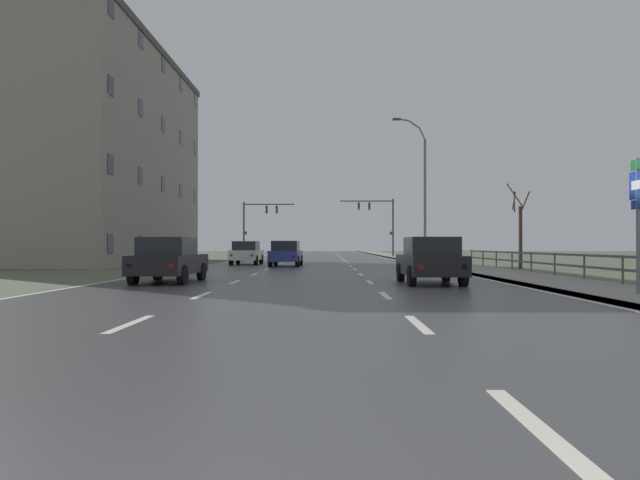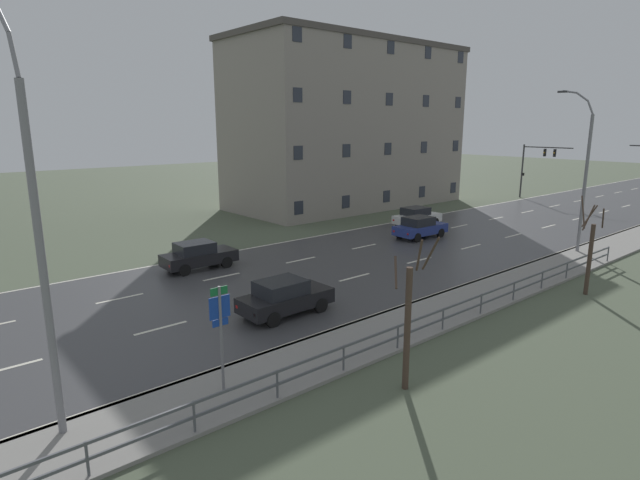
{
  "view_description": "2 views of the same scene",
  "coord_description": "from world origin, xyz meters",
  "px_view_note": "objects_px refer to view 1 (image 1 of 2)",
  "views": [
    {
      "loc": [
        0.86,
        -2.06,
        1.3
      ],
      "look_at": [
        0.18,
        54.17,
        1.81
      ],
      "focal_mm": 32.87,
      "sensor_mm": 36.0,
      "label": 1
    },
    {
      "loc": [
        21.08,
        5.31,
        8.0
      ],
      "look_at": [
        0.0,
        23.14,
        1.73
      ],
      "focal_mm": 28.61,
      "sensor_mm": 36.0,
      "label": 2
    }
  ],
  "objects_px": {
    "traffic_signal_right": "(380,217)",
    "car_distant": "(286,253)",
    "car_far_right": "(169,260)",
    "brick_building": "(90,156)",
    "car_far_left": "(430,260)",
    "traffic_signal_left": "(257,219)",
    "street_lamp_midground": "(423,192)",
    "highway_sign": "(638,209)",
    "car_near_right": "(247,253)"
  },
  "relations": [
    {
      "from": "traffic_signal_right",
      "to": "car_distant",
      "type": "bearing_deg",
      "value": -107.2
    },
    {
      "from": "car_far_right",
      "to": "brick_building",
      "type": "height_order",
      "value": "brick_building"
    },
    {
      "from": "traffic_signal_right",
      "to": "brick_building",
      "type": "height_order",
      "value": "brick_building"
    },
    {
      "from": "car_far_left",
      "to": "brick_building",
      "type": "height_order",
      "value": "brick_building"
    },
    {
      "from": "traffic_signal_right",
      "to": "traffic_signal_left",
      "type": "distance_m",
      "value": 13.09
    },
    {
      "from": "street_lamp_midground",
      "to": "car_far_right",
      "type": "bearing_deg",
      "value": -120.79
    },
    {
      "from": "car_far_right",
      "to": "car_far_left",
      "type": "height_order",
      "value": "same"
    },
    {
      "from": "highway_sign",
      "to": "traffic_signal_left",
      "type": "relative_size",
      "value": 0.58
    },
    {
      "from": "traffic_signal_left",
      "to": "highway_sign",
      "type": "bearing_deg",
      "value": -72.42
    },
    {
      "from": "car_distant",
      "to": "car_far_left",
      "type": "bearing_deg",
      "value": -67.93
    },
    {
      "from": "traffic_signal_right",
      "to": "car_far_left",
      "type": "relative_size",
      "value": 1.53
    },
    {
      "from": "highway_sign",
      "to": "car_near_right",
      "type": "relative_size",
      "value": 0.82
    },
    {
      "from": "highway_sign",
      "to": "car_near_right",
      "type": "xyz_separation_m",
      "value": [
        -12.94,
        24.96,
        -1.38
      ]
    },
    {
      "from": "street_lamp_midground",
      "to": "highway_sign",
      "type": "xyz_separation_m",
      "value": [
        0.94,
        -26.05,
        -2.77
      ]
    },
    {
      "from": "car_near_right",
      "to": "car_far_left",
      "type": "height_order",
      "value": "same"
    },
    {
      "from": "brick_building",
      "to": "street_lamp_midground",
      "type": "bearing_deg",
      "value": -6.18
    },
    {
      "from": "brick_building",
      "to": "car_far_left",
      "type": "bearing_deg",
      "value": -48.05
    },
    {
      "from": "traffic_signal_right",
      "to": "car_far_left",
      "type": "height_order",
      "value": "traffic_signal_right"
    },
    {
      "from": "highway_sign",
      "to": "brick_building",
      "type": "xyz_separation_m",
      "value": [
        -25.05,
        28.66,
        5.7
      ]
    },
    {
      "from": "car_far_right",
      "to": "traffic_signal_left",
      "type": "bearing_deg",
      "value": 94.23
    },
    {
      "from": "traffic_signal_left",
      "to": "brick_building",
      "type": "xyz_separation_m",
      "value": [
        -10.13,
        -18.47,
        3.81
      ]
    },
    {
      "from": "car_distant",
      "to": "brick_building",
      "type": "relative_size",
      "value": 0.17
    },
    {
      "from": "street_lamp_midground",
      "to": "brick_building",
      "type": "distance_m",
      "value": 24.43
    },
    {
      "from": "traffic_signal_right",
      "to": "car_far_right",
      "type": "height_order",
      "value": "traffic_signal_right"
    },
    {
      "from": "car_far_right",
      "to": "car_far_left",
      "type": "bearing_deg",
      "value": -1.71
    },
    {
      "from": "traffic_signal_left",
      "to": "brick_building",
      "type": "bearing_deg",
      "value": -118.73
    },
    {
      "from": "street_lamp_midground",
      "to": "car_far_right",
      "type": "distance_m",
      "value": 23.9
    },
    {
      "from": "highway_sign",
      "to": "car_near_right",
      "type": "distance_m",
      "value": 28.15
    },
    {
      "from": "car_far_right",
      "to": "car_distant",
      "type": "xyz_separation_m",
      "value": [
        2.92,
        15.95,
        0.0
      ]
    },
    {
      "from": "car_distant",
      "to": "brick_building",
      "type": "distance_m",
      "value": 17.94
    },
    {
      "from": "street_lamp_midground",
      "to": "traffic_signal_left",
      "type": "relative_size",
      "value": 1.72
    },
    {
      "from": "traffic_signal_right",
      "to": "car_distant",
      "type": "relative_size",
      "value": 1.51
    },
    {
      "from": "car_distant",
      "to": "car_near_right",
      "type": "bearing_deg",
      "value": 134.19
    },
    {
      "from": "highway_sign",
      "to": "traffic_signal_left",
      "type": "xyz_separation_m",
      "value": [
        -14.93,
        47.13,
        1.88
      ]
    },
    {
      "from": "car_near_right",
      "to": "car_distant",
      "type": "distance_m",
      "value": 4.29
    },
    {
      "from": "car_far_right",
      "to": "car_near_right",
      "type": "distance_m",
      "value": 19.13
    },
    {
      "from": "street_lamp_midground",
      "to": "traffic_signal_right",
      "type": "relative_size",
      "value": 1.61
    },
    {
      "from": "car_distant",
      "to": "highway_sign",
      "type": "bearing_deg",
      "value": -63.11
    },
    {
      "from": "traffic_signal_right",
      "to": "car_distant",
      "type": "xyz_separation_m",
      "value": [
        -8.18,
        -26.42,
        -3.54
      ]
    },
    {
      "from": "traffic_signal_right",
      "to": "traffic_signal_left",
      "type": "xyz_separation_m",
      "value": [
        -13.04,
        -1.07,
        -0.28
      ]
    },
    {
      "from": "highway_sign",
      "to": "brick_building",
      "type": "relative_size",
      "value": 0.14
    },
    {
      "from": "car_near_right",
      "to": "brick_building",
      "type": "height_order",
      "value": "brick_building"
    },
    {
      "from": "highway_sign",
      "to": "traffic_signal_right",
      "type": "bearing_deg",
      "value": 92.25
    },
    {
      "from": "traffic_signal_left",
      "to": "car_near_right",
      "type": "distance_m",
      "value": 22.5
    },
    {
      "from": "street_lamp_midground",
      "to": "car_far_left",
      "type": "distance_m",
      "value": 21.37
    },
    {
      "from": "street_lamp_midground",
      "to": "brick_building",
      "type": "height_order",
      "value": "brick_building"
    },
    {
      "from": "highway_sign",
      "to": "car_far_right",
      "type": "height_order",
      "value": "highway_sign"
    },
    {
      "from": "traffic_signal_left",
      "to": "traffic_signal_right",
      "type": "bearing_deg",
      "value": 4.68
    },
    {
      "from": "traffic_signal_left",
      "to": "car_distant",
      "type": "height_order",
      "value": "traffic_signal_left"
    },
    {
      "from": "car_near_right",
      "to": "car_far_left",
      "type": "relative_size",
      "value": 1.01
    }
  ]
}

